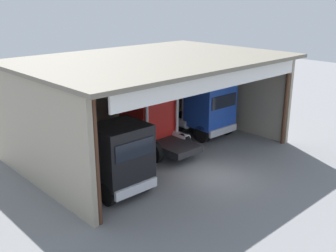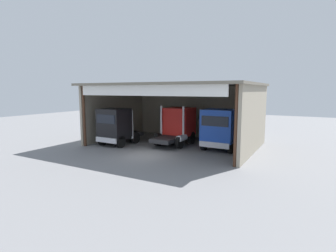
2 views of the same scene
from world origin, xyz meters
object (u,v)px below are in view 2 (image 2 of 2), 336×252
at_px(tool_cart, 175,132).
at_px(truck_black_center_left_bay, 116,126).
at_px(truck_red_yard_outside, 177,125).
at_px(truck_blue_center_right_bay, 220,129).
at_px(oil_drum, 173,132).

bearing_deg(tool_cart, truck_black_center_left_bay, -112.78).
relative_size(truck_black_center_left_bay, truck_red_yard_outside, 0.93).
distance_m(truck_blue_center_right_bay, oil_drum, 8.26).
relative_size(truck_blue_center_right_bay, tool_cart, 4.58).
distance_m(truck_black_center_left_bay, oil_drum, 7.42).
distance_m(truck_black_center_left_bay, tool_cart, 7.10).
bearing_deg(truck_blue_center_right_bay, tool_cart, -30.96).
bearing_deg(truck_black_center_left_bay, tool_cart, -112.14).
bearing_deg(truck_red_yard_outside, tool_cart, 121.68).
distance_m(truck_black_center_left_bay, truck_red_yard_outside, 5.61).
xyz_separation_m(truck_blue_center_right_bay, oil_drum, (-6.80, 4.49, -1.37)).
height_order(truck_red_yard_outside, oil_drum, truck_red_yard_outside).
bearing_deg(truck_red_yard_outside, truck_black_center_left_bay, -146.55).
xyz_separation_m(truck_red_yard_outside, tool_cart, (-2.03, 3.45, -1.28)).
bearing_deg(oil_drum, truck_black_center_left_bay, -107.39).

